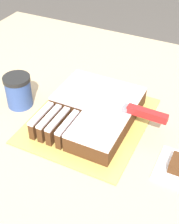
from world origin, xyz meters
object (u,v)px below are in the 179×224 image
object	(u,v)px
knife	(136,111)
coffee_cup	(19,91)
cake	(93,111)
cake_board	(90,120)

from	to	relation	value
knife	coffee_cup	xyz separation A→B (m)	(-0.37, -0.05, -0.02)
cake	coffee_cup	world-z (taller)	coffee_cup
cake_board	knife	xyz separation A→B (m)	(0.13, 0.02, 0.07)
cake_board	knife	size ratio (longest dim) A/B	1.25
cake_board	cake	xyz separation A→B (m)	(0.01, 0.01, 0.03)
cake_board	coffee_cup	distance (m)	0.24
knife	cake_board	bearing A→B (deg)	9.78
cake	coffee_cup	size ratio (longest dim) A/B	2.86
cake	coffee_cup	xyz separation A→B (m)	(-0.24, -0.03, 0.02)
cake_board	cake	bearing A→B (deg)	52.15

